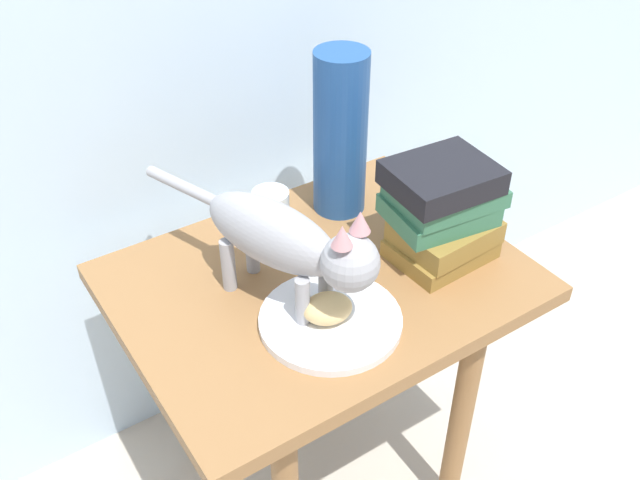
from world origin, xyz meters
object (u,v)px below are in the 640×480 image
cat (286,241)px  book_stack (442,211)px  plate (330,320)px  green_vase (340,134)px  side_table (320,317)px  candle_jar (270,214)px  bread_roll (328,308)px

cat → book_stack: size_ratio=2.27×
plate → green_vase: bearing=52.9°
plate → book_stack: 0.28m
side_table → candle_jar: 0.21m
side_table → candle_jar: size_ratio=8.19×
bread_roll → candle_jar: size_ratio=0.94×
bread_roll → green_vase: (0.21, 0.27, 0.12)m
plate → candle_jar: bearing=80.0°
side_table → book_stack: book_stack is taller
cat → book_stack: bearing=-6.6°
bread_roll → book_stack: size_ratio=0.40×
plate → candle_jar: candle_jar is taller
side_table → cat: size_ratio=1.52×
green_vase → candle_jar: bearing=178.0°
plate → green_vase: green_vase is taller
plate → cat: cat is taller
book_stack → candle_jar: (-0.22, 0.23, -0.06)m
candle_jar → green_vase: bearing=-2.0°
green_vase → side_table: bearing=-133.4°
book_stack → green_vase: size_ratio=0.62×
plate → book_stack: bearing=9.5°
green_vase → candle_jar: size_ratio=3.81×
cat → book_stack: cat is taller
side_table → bread_roll: bearing=-118.0°
candle_jar → cat: bearing=-112.2°
green_vase → candle_jar: 0.20m
book_stack → green_vase: (-0.06, 0.22, 0.07)m
bread_roll → book_stack: bearing=9.8°
plate → book_stack: book_stack is taller
bread_roll → cat: cat is taller
green_vase → book_stack: bearing=-74.4°
cat → bread_roll: bearing=-73.9°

